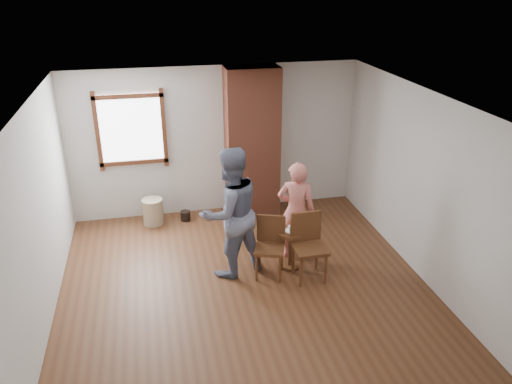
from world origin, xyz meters
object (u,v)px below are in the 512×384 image
dining_chair_left (270,243)px  person_pink (296,211)px  stoneware_crock (153,211)px  man (230,213)px  side_table (290,243)px  dining_chair_right (308,242)px

dining_chair_left → person_pink: size_ratio=0.56×
stoneware_crock → man: man is taller
side_table → person_pink: size_ratio=0.39×
side_table → dining_chair_left: bearing=-166.3°
dining_chair_left → man: 0.72m
dining_chair_right → dining_chair_left: bearing=159.1°
side_table → person_pink: 0.48m
stoneware_crock → dining_chair_right: dining_chair_right is taller
person_pink → side_table: bearing=81.5°
stoneware_crock → dining_chair_left: bearing=-50.3°
dining_chair_left → side_table: size_ratio=1.45×
dining_chair_right → man: 1.16m
dining_chair_left → man: (-0.54, 0.15, 0.46)m
stoneware_crock → dining_chair_right: 2.98m
stoneware_crock → man: 2.19m
dining_chair_right → man: (-1.04, 0.33, 0.42)m
stoneware_crock → man: size_ratio=0.24×
dining_chair_right → person_pink: 0.58m
dining_chair_left → dining_chair_right: bearing=0.0°
side_table → man: (-0.85, 0.07, 0.55)m
dining_chair_left → person_pink: bearing=56.0°
dining_chair_left → side_table: (0.32, 0.08, -0.08)m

